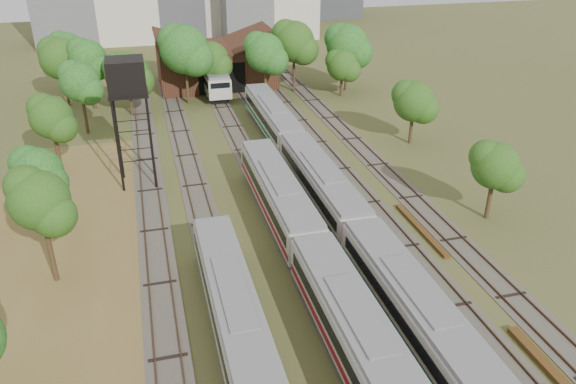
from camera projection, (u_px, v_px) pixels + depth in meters
name	position (u px, v px, depth m)	size (l,w,h in m)	color
ground	(389.00, 358.00, 31.45)	(240.00, 240.00, 0.00)	#475123
dry_grass_patch	(62.00, 322.00, 34.18)	(14.00, 60.00, 0.04)	brown
tracks	(273.00, 177.00, 52.86)	(24.60, 80.00, 0.19)	#4C473D
railcar_red_set	(310.00, 253.00, 37.64)	(2.89, 34.57, 3.57)	black
railcar_green_set	(321.00, 185.00, 47.15)	(2.82, 52.08, 3.48)	black
railcar_rear	(212.00, 75.00, 78.12)	(2.97, 16.08, 3.67)	black
old_grey_coach	(235.00, 312.00, 32.24)	(2.67, 18.00, 3.29)	black
water_tower	(127.00, 80.00, 47.48)	(3.31, 3.31, 11.43)	black
rail_pile_far	(421.00, 229.00, 43.90)	(0.51, 8.19, 0.27)	brown
maintenance_shed	(216.00, 64.00, 79.96)	(16.45, 11.55, 7.58)	#342013
tree_band_left	(43.00, 126.00, 49.23)	(8.18, 70.97, 8.64)	#382616
tree_band_far	(229.00, 53.00, 71.68)	(38.67, 9.88, 9.99)	#382616
tree_band_right	(399.00, 99.00, 60.01)	(5.49, 38.90, 6.80)	#382616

